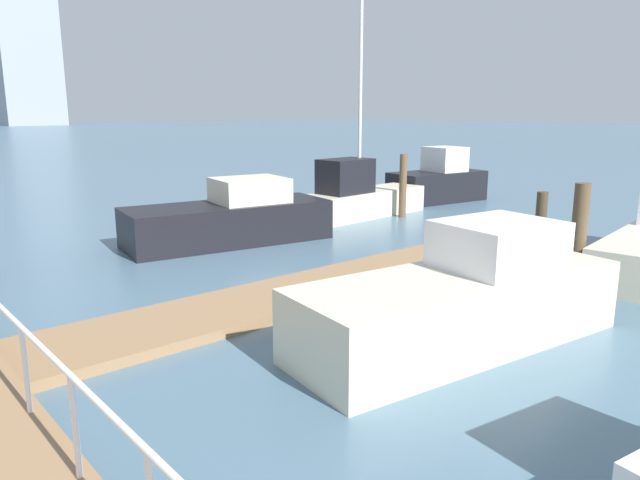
{
  "coord_description": "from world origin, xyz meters",
  "views": [
    {
      "loc": [
        -4.7,
        1.89,
        3.83
      ],
      "look_at": [
        1.8,
        9.45,
        1.63
      ],
      "focal_mm": 33.36,
      "sensor_mm": 36.0,
      "label": 1
    }
  ],
  "objects": [
    {
      "name": "dock_piling_0",
      "position": [
        11.35,
        16.02,
        1.13
      ],
      "size": [
        0.27,
        0.27,
        2.26
      ],
      "primitive_type": "cylinder",
      "color": "brown",
      "rests_on": "ground_plane"
    },
    {
      "name": "floating_dock",
      "position": [
        2.22,
        11.16,
        0.09
      ],
      "size": [
        11.43,
        2.0,
        0.18
      ],
      "primitive_type": "cube",
      "color": "#93704C",
      "rests_on": "ground_plane"
    },
    {
      "name": "moored_boat_0",
      "position": [
        10.03,
        17.07,
        0.76
      ],
      "size": [
        5.92,
        1.9,
        8.21
      ],
      "color": "beige",
      "rests_on": "ground_plane"
    },
    {
      "name": "moored_boat_2",
      "position": [
        4.43,
        16.48,
        0.71
      ],
      "size": [
        6.14,
        3.01,
        1.86
      ],
      "color": "black",
      "rests_on": "ground_plane"
    },
    {
      "name": "moored_boat_5",
      "position": [
        15.38,
        17.6,
        0.83
      ],
      "size": [
        4.36,
        2.36,
        2.27
      ],
      "color": "black",
      "rests_on": "ground_plane"
    },
    {
      "name": "skyline_tower_3",
      "position": [
        37.03,
        155.86,
        25.52
      ],
      "size": [
        13.23,
        13.71,
        51.03
      ],
      "primitive_type": "cube",
      "rotation": [
        0.0,
        0.0,
        -0.02
      ],
      "color": "#8C939E",
      "rests_on": "ground_plane"
    },
    {
      "name": "dock_piling_1",
      "position": [
        7.77,
        7.79,
        1.14
      ],
      "size": [
        0.33,
        0.33,
        2.29
      ],
      "primitive_type": "cylinder",
      "color": "brown",
      "rests_on": "ground_plane"
    },
    {
      "name": "boardwalk_railing",
      "position": [
        -3.15,
        9.66,
        1.24
      ],
      "size": [
        0.06,
        27.77,
        1.08
      ],
      "color": "white",
      "rests_on": "boardwalk"
    },
    {
      "name": "moored_boat_1",
      "position": [
        3.22,
        7.44,
        0.75
      ],
      "size": [
        6.1,
        2.7,
        1.99
      ],
      "color": "beige",
      "rests_on": "ground_plane"
    },
    {
      "name": "ground_plane",
      "position": [
        0.0,
        20.0,
        0.0
      ],
      "size": [
        300.0,
        300.0,
        0.0
      ],
      "primitive_type": "plane",
      "color": "slate"
    },
    {
      "name": "dock_piling_3",
      "position": [
        9.43,
        9.6,
        0.88
      ],
      "size": [
        0.28,
        0.28,
        1.76
      ],
      "primitive_type": "cylinder",
      "color": "#473826",
      "rests_on": "ground_plane"
    }
  ]
}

